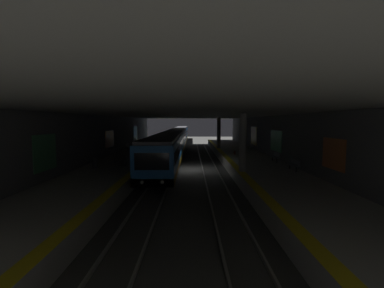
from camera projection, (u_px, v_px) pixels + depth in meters
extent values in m
plane|color=#42423F|center=(188.00, 170.00, 27.00)|extent=(120.00, 120.00, 0.00)
cube|color=gray|center=(217.00, 169.00, 26.99)|extent=(60.00, 0.09, 0.16)
cube|color=gray|center=(203.00, 169.00, 26.99)|extent=(60.00, 0.09, 0.16)
cube|color=gray|center=(174.00, 169.00, 26.99)|extent=(60.00, 0.09, 0.16)
cube|color=gray|center=(160.00, 169.00, 26.99)|extent=(60.00, 0.09, 0.16)
cube|color=#A8A59E|center=(252.00, 165.00, 26.96)|extent=(60.00, 5.30, 1.05)
cube|color=yellow|center=(229.00, 160.00, 26.91)|extent=(60.00, 0.60, 0.01)
cube|color=#A8A59E|center=(125.00, 165.00, 26.94)|extent=(60.00, 5.30, 1.05)
cube|color=yellow|center=(147.00, 160.00, 26.90)|extent=(60.00, 0.60, 0.01)
cube|color=slate|center=(281.00, 143.00, 26.77)|extent=(60.00, 0.50, 5.60)
cube|color=orange|center=(333.00, 154.00, 16.30)|extent=(2.55, 0.06, 1.94)
cube|color=#4CA566|center=(276.00, 141.00, 27.39)|extent=(3.45, 0.06, 2.16)
cube|color=gold|center=(254.00, 136.00, 37.20)|extent=(3.25, 0.06, 2.55)
cube|color=#BF4C8C|center=(241.00, 133.00, 46.77)|extent=(2.48, 0.06, 2.34)
cube|color=slate|center=(96.00, 143.00, 26.75)|extent=(60.00, 0.50, 5.60)
cube|color=#4CA566|center=(45.00, 153.00, 17.01)|extent=(2.61, 0.06, 2.36)
cube|color=orange|center=(110.00, 139.00, 30.41)|extent=(3.00, 0.06, 1.93)
cube|color=#4CA566|center=(136.00, 133.00, 44.40)|extent=(2.81, 0.06, 2.40)
cube|color=#ADAAA3|center=(188.00, 113.00, 26.50)|extent=(60.00, 19.40, 0.40)
cylinder|color=gray|center=(243.00, 142.00, 20.50)|extent=(0.56, 0.56, 4.55)
cylinder|color=gray|center=(219.00, 133.00, 38.65)|extent=(0.56, 0.56, 4.55)
cube|color=#19569E|center=(167.00, 150.00, 26.72)|extent=(19.92, 2.80, 2.70)
cube|color=#B27F0F|center=(167.00, 160.00, 26.81)|extent=(19.92, 2.82, 0.56)
cube|color=black|center=(167.00, 147.00, 26.69)|extent=(18.33, 2.83, 0.90)
cube|color=#47474C|center=(167.00, 136.00, 26.59)|extent=(19.53, 2.58, 0.24)
cube|color=black|center=(160.00, 176.00, 21.39)|extent=(2.20, 1.64, 0.76)
cube|color=black|center=(171.00, 158.00, 32.31)|extent=(2.20, 1.64, 0.76)
cube|color=black|center=(152.00, 162.00, 16.74)|extent=(0.04, 2.24, 1.10)
cylinder|color=silver|center=(162.00, 182.00, 16.86)|extent=(0.04, 0.24, 0.24)
cylinder|color=silver|center=(142.00, 182.00, 16.86)|extent=(0.04, 0.24, 0.24)
cube|color=#19569E|center=(177.00, 138.00, 47.17)|extent=(19.92, 2.80, 2.70)
cube|color=#B27F0F|center=(178.00, 144.00, 47.26)|extent=(19.92, 2.82, 0.56)
cube|color=black|center=(177.00, 136.00, 47.14)|extent=(18.33, 2.83, 0.90)
cube|color=#47474C|center=(177.00, 130.00, 47.04)|extent=(19.53, 2.58, 0.24)
cube|color=black|center=(176.00, 149.00, 41.84)|extent=(2.20, 1.64, 0.76)
cube|color=black|center=(179.00, 144.00, 52.76)|extent=(2.20, 1.64, 0.76)
cube|color=#19569E|center=(182.00, 133.00, 67.62)|extent=(19.92, 2.80, 2.70)
cube|color=#B27F0F|center=(182.00, 137.00, 67.71)|extent=(19.92, 2.82, 0.56)
cube|color=black|center=(182.00, 132.00, 67.59)|extent=(18.33, 2.83, 0.90)
cube|color=#47474C|center=(182.00, 127.00, 67.49)|extent=(19.53, 2.58, 0.24)
cube|color=black|center=(181.00, 140.00, 62.29)|extent=(2.20, 1.64, 0.76)
cube|color=black|center=(183.00, 137.00, 73.21)|extent=(2.20, 1.64, 0.76)
cylinder|color=#262628|center=(296.00, 169.00, 20.30)|extent=(0.08, 0.08, 0.42)
cylinder|color=#262628|center=(290.00, 166.00, 21.65)|extent=(0.08, 0.08, 0.42)
cube|color=gray|center=(293.00, 165.00, 20.95)|extent=(1.70, 0.44, 0.08)
cube|color=gray|center=(296.00, 162.00, 20.94)|extent=(1.70, 0.06, 0.40)
cylinder|color=#262628|center=(277.00, 161.00, 24.91)|extent=(0.08, 0.08, 0.42)
cylinder|color=#262628|center=(272.00, 159.00, 26.26)|extent=(0.08, 0.08, 0.42)
cube|color=gray|center=(275.00, 157.00, 25.56)|extent=(1.70, 0.44, 0.08)
cube|color=gray|center=(277.00, 155.00, 25.55)|extent=(1.70, 0.06, 0.40)
cylinder|color=#262628|center=(251.00, 149.00, 35.75)|extent=(0.08, 0.08, 0.42)
cylinder|color=#262628|center=(249.00, 148.00, 37.11)|extent=(0.08, 0.08, 0.42)
cube|color=gray|center=(250.00, 146.00, 36.41)|extent=(1.70, 0.44, 0.08)
cube|color=gray|center=(252.00, 145.00, 36.39)|extent=(1.70, 0.06, 0.40)
cylinder|color=#262628|center=(113.00, 155.00, 29.41)|extent=(0.08, 0.08, 0.42)
cylinder|color=#262628|center=(117.00, 153.00, 30.77)|extent=(0.08, 0.08, 0.42)
cube|color=gray|center=(115.00, 152.00, 30.07)|extent=(1.70, 0.44, 0.08)
cube|color=gray|center=(113.00, 150.00, 30.05)|extent=(1.70, 0.06, 0.40)
cylinder|color=#262628|center=(128.00, 149.00, 36.07)|extent=(0.08, 0.08, 0.42)
cylinder|color=#262628|center=(130.00, 148.00, 37.42)|extent=(0.08, 0.08, 0.42)
cube|color=gray|center=(129.00, 146.00, 36.72)|extent=(1.70, 0.44, 0.08)
cube|color=gray|center=(127.00, 145.00, 36.71)|extent=(1.70, 0.06, 0.40)
cylinder|color=#262628|center=(135.00, 145.00, 41.03)|extent=(0.08, 0.08, 0.42)
cylinder|color=#262628|center=(137.00, 145.00, 42.38)|extent=(0.08, 0.08, 0.42)
cube|color=gray|center=(136.00, 143.00, 41.68)|extent=(1.70, 0.44, 0.08)
cube|color=gray|center=(135.00, 142.00, 41.67)|extent=(1.70, 0.06, 0.40)
cylinder|color=black|center=(135.00, 147.00, 35.70)|extent=(0.16, 0.16, 0.84)
cylinder|color=black|center=(136.00, 147.00, 35.90)|extent=(0.16, 0.16, 0.84)
cube|color=beige|center=(135.00, 142.00, 35.74)|extent=(0.36, 0.22, 0.60)
cylinder|color=beige|center=(135.00, 142.00, 35.49)|extent=(0.10, 0.10, 0.57)
cylinder|color=beige|center=(136.00, 142.00, 35.99)|extent=(0.10, 0.10, 0.57)
sphere|color=tan|center=(135.00, 139.00, 35.70)|extent=(0.23, 0.23, 0.23)
cylinder|color=black|center=(133.00, 159.00, 24.55)|extent=(0.16, 0.16, 0.81)
cylinder|color=black|center=(133.00, 159.00, 24.75)|extent=(0.16, 0.16, 0.81)
cube|color=beige|center=(133.00, 152.00, 24.59)|extent=(0.36, 0.22, 0.57)
cylinder|color=beige|center=(132.00, 152.00, 24.35)|extent=(0.10, 0.10, 0.55)
cylinder|color=beige|center=(133.00, 152.00, 24.84)|extent=(0.10, 0.10, 0.55)
sphere|color=tan|center=(133.00, 147.00, 24.56)|extent=(0.22, 0.22, 0.22)
cube|color=black|center=(124.00, 162.00, 23.18)|extent=(0.42, 0.28, 0.67)
cylinder|color=#333333|center=(124.00, 157.00, 23.14)|extent=(0.02, 0.02, 0.30)
cube|color=maroon|center=(235.00, 153.00, 31.34)|extent=(0.30, 0.20, 0.40)
cylinder|color=#595B5E|center=(95.00, 163.00, 22.05)|extent=(0.44, 0.44, 0.85)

